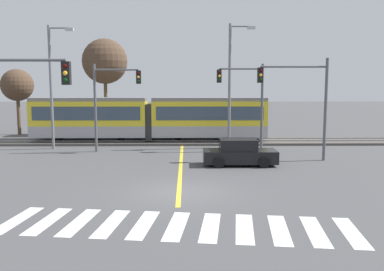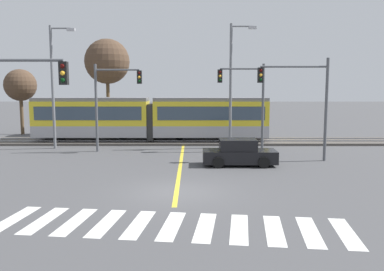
% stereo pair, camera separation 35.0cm
% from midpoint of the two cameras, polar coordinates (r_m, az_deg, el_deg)
% --- Properties ---
extents(ground_plane, '(200.00, 200.00, 0.00)m').
position_cam_midpoint_polar(ground_plane, '(17.66, -1.60, -7.92)').
color(ground_plane, '#474749').
extents(track_bed, '(120.00, 4.00, 0.18)m').
position_cam_midpoint_polar(track_bed, '(32.77, -0.85, -0.81)').
color(track_bed, '#4C4742').
rests_on(track_bed, ground).
extents(rail_near, '(120.00, 0.08, 0.10)m').
position_cam_midpoint_polar(rail_near, '(32.04, -0.86, -0.74)').
color(rail_near, '#939399').
rests_on(rail_near, track_bed).
extents(rail_far, '(120.00, 0.08, 0.10)m').
position_cam_midpoint_polar(rail_far, '(33.47, -0.83, -0.41)').
color(rail_far, '#939399').
rests_on(rail_far, track_bed).
extents(light_rail_tram, '(18.50, 2.64, 3.43)m').
position_cam_midpoint_polar(light_rail_tram, '(32.70, -5.43, 2.59)').
color(light_rail_tram, '#9E9EA3').
rests_on(light_rail_tram, track_bed).
extents(crosswalk_stripe_0, '(0.90, 2.85, 0.01)m').
position_cam_midpoint_polar(crosswalk_stripe_0, '(15.43, -23.10, -10.71)').
color(crosswalk_stripe_0, silver).
rests_on(crosswalk_stripe_0, ground).
extents(crosswalk_stripe_1, '(0.90, 2.85, 0.01)m').
position_cam_midpoint_polar(crosswalk_stripe_1, '(14.92, -19.37, -11.14)').
color(crosswalk_stripe_1, silver).
rests_on(crosswalk_stripe_1, ground).
extents(crosswalk_stripe_2, '(0.90, 2.85, 0.01)m').
position_cam_midpoint_polar(crosswalk_stripe_2, '(14.47, -15.39, -11.55)').
color(crosswalk_stripe_2, silver).
rests_on(crosswalk_stripe_2, ground).
extents(crosswalk_stripe_3, '(0.90, 2.85, 0.01)m').
position_cam_midpoint_polar(crosswalk_stripe_3, '(14.10, -11.17, -11.93)').
color(crosswalk_stripe_3, silver).
rests_on(crosswalk_stripe_3, ground).
extents(crosswalk_stripe_4, '(0.90, 2.85, 0.01)m').
position_cam_midpoint_polar(crosswalk_stripe_4, '(13.81, -6.73, -12.26)').
color(crosswalk_stripe_4, silver).
rests_on(crosswalk_stripe_4, ground).
extents(crosswalk_stripe_5, '(0.90, 2.85, 0.01)m').
position_cam_midpoint_polar(crosswalk_stripe_5, '(13.60, -2.11, -12.52)').
color(crosswalk_stripe_5, silver).
rests_on(crosswalk_stripe_5, ground).
extents(crosswalk_stripe_6, '(0.90, 2.85, 0.01)m').
position_cam_midpoint_polar(crosswalk_stripe_6, '(13.48, 2.63, -12.71)').
color(crosswalk_stripe_6, silver).
rests_on(crosswalk_stripe_6, ground).
extents(crosswalk_stripe_7, '(0.90, 2.85, 0.01)m').
position_cam_midpoint_polar(crosswalk_stripe_7, '(13.44, 7.43, -12.82)').
color(crosswalk_stripe_7, silver).
rests_on(crosswalk_stripe_7, ground).
extents(crosswalk_stripe_8, '(0.90, 2.85, 0.01)m').
position_cam_midpoint_polar(crosswalk_stripe_8, '(13.50, 12.22, -12.84)').
color(crosswalk_stripe_8, silver).
rests_on(crosswalk_stripe_8, ground).
extents(crosswalk_stripe_9, '(0.90, 2.85, 0.01)m').
position_cam_midpoint_polar(crosswalk_stripe_9, '(13.64, 16.94, -12.77)').
color(crosswalk_stripe_9, silver).
rests_on(crosswalk_stripe_9, ground).
extents(crosswalk_stripe_10, '(0.90, 2.85, 0.01)m').
position_cam_midpoint_polar(crosswalk_stripe_10, '(13.87, 21.54, -12.63)').
color(crosswalk_stripe_10, silver).
rests_on(crosswalk_stripe_10, ground).
extents(lane_centre_line, '(0.20, 15.66, 0.01)m').
position_cam_midpoint_polar(lane_centre_line, '(23.09, -1.21, -4.35)').
color(lane_centre_line, gold).
rests_on(lane_centre_line, ground).
extents(sedan_crossing, '(4.21, 1.94, 1.52)m').
position_cam_midpoint_polar(sedan_crossing, '(23.50, 7.07, -2.47)').
color(sedan_crossing, black).
rests_on(sedan_crossing, ground).
extents(traffic_light_near_left, '(3.75, 0.38, 5.93)m').
position_cam_midpoint_polar(traffic_light_near_left, '(17.44, -23.90, 4.40)').
color(traffic_light_near_left, '#515459').
rests_on(traffic_light_near_left, ground).
extents(traffic_light_far_left, '(3.25, 0.38, 6.01)m').
position_cam_midpoint_polar(traffic_light_far_left, '(28.43, -10.87, 5.70)').
color(traffic_light_far_left, '#515459').
rests_on(traffic_light_far_left, ground).
extents(traffic_light_mid_right, '(4.25, 0.38, 6.19)m').
position_cam_midpoint_polar(traffic_light_mid_right, '(25.34, 15.72, 5.69)').
color(traffic_light_mid_right, '#515459').
rests_on(traffic_light_mid_right, ground).
extents(traffic_light_far_right, '(3.25, 0.38, 6.05)m').
position_cam_midpoint_polar(traffic_light_far_right, '(28.46, 8.20, 5.83)').
color(traffic_light_far_right, '#515459').
rests_on(traffic_light_far_right, ground).
extents(street_lamp_west, '(1.84, 0.28, 8.77)m').
position_cam_midpoint_polar(street_lamp_west, '(30.82, -18.41, 7.34)').
color(street_lamp_west, slate).
rests_on(street_lamp_west, ground).
extents(street_lamp_centre, '(1.88, 0.28, 8.94)m').
position_cam_midpoint_polar(street_lamp_centre, '(29.72, 6.10, 7.87)').
color(street_lamp_centre, slate).
rests_on(street_lamp_centre, ground).
extents(bare_tree_far_west, '(2.95, 2.95, 6.08)m').
position_cam_midpoint_polar(bare_tree_far_west, '(41.16, -22.71, 6.49)').
color(bare_tree_far_west, brown).
rests_on(bare_tree_far_west, ground).
extents(bare_tree_west, '(4.11, 4.11, 8.82)m').
position_cam_midpoint_polar(bare_tree_west, '(38.58, -11.54, 10.11)').
color(bare_tree_west, brown).
rests_on(bare_tree_west, ground).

